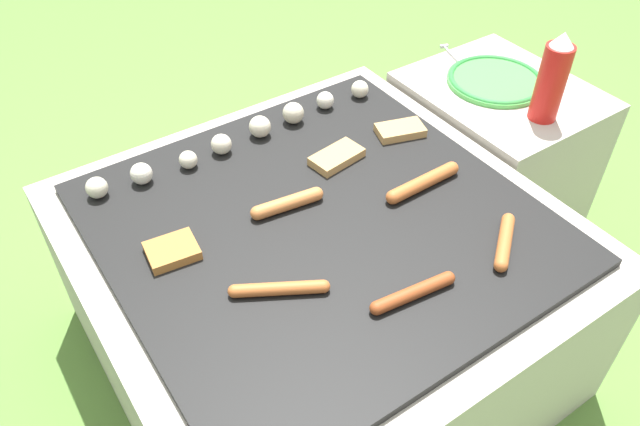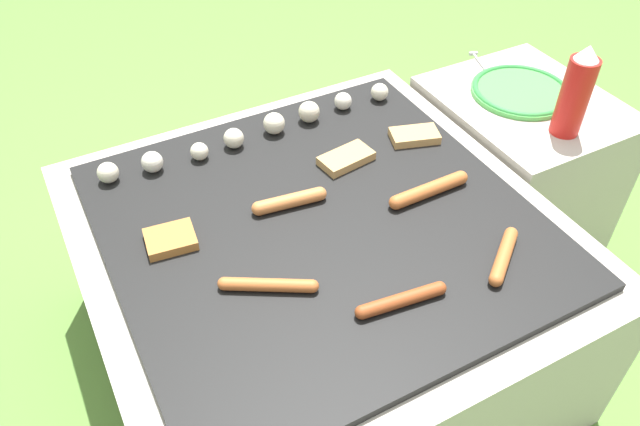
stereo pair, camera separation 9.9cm
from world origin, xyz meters
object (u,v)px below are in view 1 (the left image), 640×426
Objects in this scene: plate_colorful at (496,80)px; fork_utensil at (457,59)px; condiment_bottle at (551,78)px; sausage_front_center at (413,293)px.

fork_utensil is (-0.00, 0.15, -0.01)m from plate_colorful.
plate_colorful reaches higher than fork_utensil.
condiment_bottle is (-0.02, -0.18, 0.10)m from plate_colorful.
plate_colorful is at bearing 81.99° from condiment_bottle.
condiment_bottle is at bearing -94.10° from fork_utensil.
sausage_front_center is 0.92× the size of fork_utensil.
sausage_front_center is at bearing -146.44° from plate_colorful.
condiment_bottle is at bearing 22.41° from sausage_front_center.
condiment_bottle is 0.34m from fork_utensil.
condiment_bottle is (0.64, 0.26, 0.09)m from sausage_front_center.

